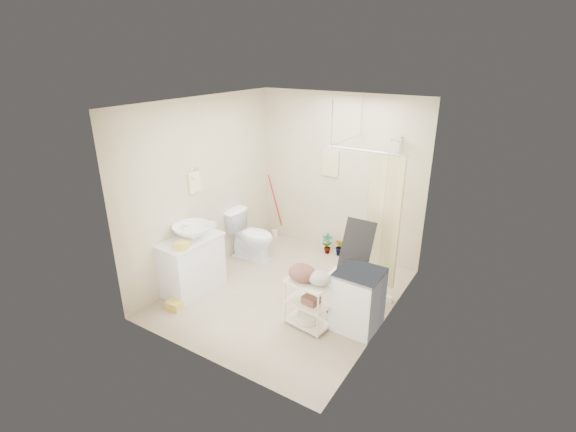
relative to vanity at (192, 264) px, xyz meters
name	(u,v)px	position (x,y,z in m)	size (l,w,h in m)	color
floor	(286,293)	(1.16, 0.61, -0.39)	(3.20, 3.20, 0.00)	tan
ceiling	(285,102)	(1.16, 0.61, 2.21)	(2.80, 3.20, 0.04)	silver
wall_back	(339,176)	(1.16, 2.21, 0.91)	(2.80, 0.04, 2.60)	beige
wall_front	(199,254)	(1.16, -0.99, 0.91)	(2.80, 0.04, 2.60)	beige
wall_left	(204,188)	(-0.24, 0.61, 0.91)	(0.04, 3.20, 2.60)	beige
wall_right	(390,229)	(2.56, 0.61, 0.91)	(0.04, 3.20, 2.60)	beige
vanity	(192,264)	(0.00, 0.00, 0.00)	(0.50, 0.89, 0.79)	silver
sink	(192,231)	(0.01, 0.05, 0.49)	(0.54, 0.54, 0.19)	white
counter_basket	(182,245)	(0.13, -0.27, 0.44)	(0.17, 0.13, 0.09)	gold
floor_basket	(174,304)	(0.13, -0.50, -0.32)	(0.29, 0.22, 0.16)	#E0C048
toilet	(251,235)	(0.12, 1.22, 0.01)	(0.45, 0.78, 0.80)	white
mop	(275,206)	(-0.03, 2.13, 0.20)	(0.11, 0.11, 1.18)	#AE1814
potted_plant_a	(327,244)	(1.09, 2.01, -0.22)	(0.19, 0.13, 0.36)	brown
potted_plant_b	(340,247)	(1.31, 2.05, -0.24)	(0.16, 0.13, 0.30)	brown
hanging_towel	(331,163)	(1.01, 2.19, 1.11)	(0.28, 0.03, 0.42)	beige
towel_ring	(195,181)	(-0.22, 0.41, 1.08)	(0.04, 0.22, 0.34)	#FDE699
tp_holder	(211,224)	(-0.20, 0.66, 0.33)	(0.08, 0.12, 0.14)	white
shower	(376,212)	(2.01, 1.66, 0.66)	(1.10, 1.10, 2.10)	silver
shampoo_bottle_a	(374,174)	(1.77, 2.12, 1.05)	(0.10, 0.10, 0.26)	white
shampoo_bottle_b	(380,178)	(1.87, 2.11, 1.02)	(0.08, 0.08, 0.18)	#41629D
washing_machine	(358,299)	(2.30, 0.44, -0.01)	(0.52, 0.54, 0.76)	white
laundry_rack	(308,300)	(1.78, 0.12, -0.03)	(0.53, 0.31, 0.74)	beige
ironing_board	(352,269)	(2.11, 0.64, 0.26)	(0.37, 0.11, 1.30)	black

